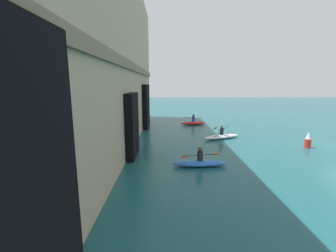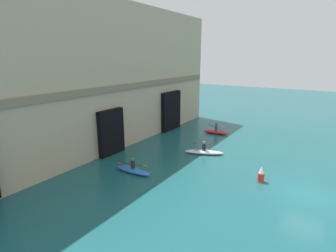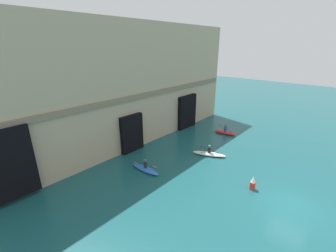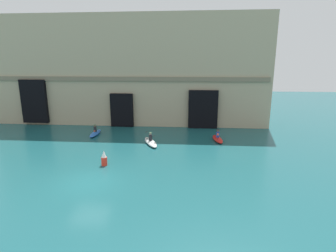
{
  "view_description": "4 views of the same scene",
  "coord_description": "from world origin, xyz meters",
  "views": [
    {
      "loc": [
        -15.91,
        13.4,
        4.7
      ],
      "look_at": [
        3.55,
        13.3,
        0.99
      ],
      "focal_mm": 24.0,
      "sensor_mm": 36.0,
      "label": 1
    },
    {
      "loc": [
        -17.59,
        -0.78,
        8.57
      ],
      "look_at": [
        2.68,
        12.47,
        2.12
      ],
      "focal_mm": 28.0,
      "sensor_mm": 36.0,
      "label": 2
    },
    {
      "loc": [
        -15.94,
        -2.03,
        11.07
      ],
      "look_at": [
        2.11,
        13.8,
        2.3
      ],
      "focal_mm": 24.0,
      "sensor_mm": 36.0,
      "label": 3
    },
    {
      "loc": [
        6.56,
        -15.54,
        7.67
      ],
      "look_at": [
        4.38,
        11.12,
        1.25
      ],
      "focal_mm": 28.0,
      "sensor_mm": 36.0,
      "label": 4
    }
  ],
  "objects": [
    {
      "name": "kayak_white",
      "position": [
        2.87,
        8.7,
        0.22
      ],
      "size": [
        2.11,
        3.5,
        1.16
      ],
      "rotation": [
        0.0,
        0.0,
        1.98
      ],
      "color": "white",
      "rests_on": "ground"
    },
    {
      "name": "kayak_red",
      "position": [
        9.51,
        10.35,
        0.23
      ],
      "size": [
        1.18,
        2.94,
        1.17
      ],
      "rotation": [
        0.0,
        0.0,
        1.71
      ],
      "color": "red",
      "rests_on": "ground"
    },
    {
      "name": "marker_buoy",
      "position": [
        0.11,
        2.96,
        0.55
      ],
      "size": [
        0.45,
        0.45,
        1.19
      ],
      "color": "red",
      "rests_on": "ground"
    },
    {
      "name": "ground_plane",
      "position": [
        0.0,
        0.0,
        0.0
      ],
      "size": [
        120.0,
        120.0,
        0.0
      ],
      "primitive_type": "plane",
      "color": "#195156"
    },
    {
      "name": "kayak_blue",
      "position": [
        -3.67,
        11.5,
        0.23
      ],
      "size": [
        0.88,
        3.17,
        1.15
      ],
      "rotation": [
        0.0,
        0.0,
        1.61
      ],
      "color": "blue",
      "rests_on": "ground"
    },
    {
      "name": "cliff_bluff",
      "position": [
        -1.42,
        18.4,
        6.65
      ],
      "size": [
        35.17,
        5.61,
        13.4
      ],
      "color": "tan",
      "rests_on": "ground"
    }
  ]
}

